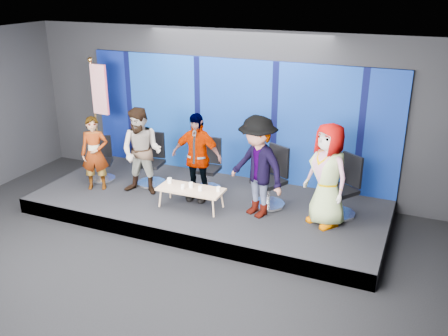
{
  "coord_description": "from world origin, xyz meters",
  "views": [
    {
      "loc": [
        3.91,
        -5.78,
        4.5
      ],
      "look_at": [
        0.4,
        2.4,
        1.07
      ],
      "focal_mm": 40.0,
      "sensor_mm": 36.0,
      "label": 1
    }
  ],
  "objects_px": {
    "chair_c": "(208,173)",
    "panelist_d": "(257,167)",
    "panelist_c": "(197,157)",
    "mug_c": "(191,185)",
    "chair_a": "(103,166)",
    "chair_d": "(271,187)",
    "mug_a": "(170,181)",
    "mug_d": "(200,189)",
    "coffee_table": "(191,190)",
    "flag_stand": "(99,111)",
    "panelist_e": "(328,175)",
    "mug_b": "(183,187)",
    "chair_b": "(152,168)",
    "panelist_a": "(95,154)",
    "mug_e": "(218,189)",
    "chair_e": "(342,196)",
    "panelist_b": "(142,152)"
  },
  "relations": [
    {
      "from": "coffee_table",
      "to": "mug_b",
      "type": "bearing_deg",
      "value": -150.64
    },
    {
      "from": "coffee_table",
      "to": "chair_d",
      "type": "bearing_deg",
      "value": 26.84
    },
    {
      "from": "chair_b",
      "to": "panelist_b",
      "type": "height_order",
      "value": "panelist_b"
    },
    {
      "from": "chair_a",
      "to": "panelist_c",
      "type": "xyz_separation_m",
      "value": [
        2.37,
        -0.11,
        0.58
      ]
    },
    {
      "from": "chair_a",
      "to": "mug_a",
      "type": "height_order",
      "value": "chair_a"
    },
    {
      "from": "chair_c",
      "to": "panelist_d",
      "type": "distance_m",
      "value": 1.63
    },
    {
      "from": "chair_a",
      "to": "mug_a",
      "type": "bearing_deg",
      "value": -39.12
    },
    {
      "from": "panelist_a",
      "to": "chair_b",
      "type": "xyz_separation_m",
      "value": [
        0.94,
        0.68,
        -0.41
      ]
    },
    {
      "from": "panelist_c",
      "to": "panelist_e",
      "type": "distance_m",
      "value": 2.59
    },
    {
      "from": "panelist_b",
      "to": "panelist_d",
      "type": "relative_size",
      "value": 0.94
    },
    {
      "from": "mug_c",
      "to": "flag_stand",
      "type": "height_order",
      "value": "flag_stand"
    },
    {
      "from": "panelist_b",
      "to": "mug_a",
      "type": "bearing_deg",
      "value": -19.63
    },
    {
      "from": "panelist_d",
      "to": "mug_b",
      "type": "bearing_deg",
      "value": -143.26
    },
    {
      "from": "panelist_b",
      "to": "mug_b",
      "type": "distance_m",
      "value": 1.21
    },
    {
      "from": "panelist_e",
      "to": "mug_a",
      "type": "bearing_deg",
      "value": -140.86
    },
    {
      "from": "chair_d",
      "to": "chair_e",
      "type": "xyz_separation_m",
      "value": [
        1.35,
        0.12,
        -0.01
      ]
    },
    {
      "from": "panelist_c",
      "to": "mug_d",
      "type": "bearing_deg",
      "value": -59.37
    },
    {
      "from": "chair_d",
      "to": "mug_d",
      "type": "xyz_separation_m",
      "value": [
        -1.17,
        -0.72,
        0.05
      ]
    },
    {
      "from": "panelist_e",
      "to": "mug_d",
      "type": "xyz_separation_m",
      "value": [
        -2.31,
        -0.37,
        -0.5
      ]
    },
    {
      "from": "chair_c",
      "to": "chair_e",
      "type": "height_order",
      "value": "chair_e"
    },
    {
      "from": "flag_stand",
      "to": "mug_c",
      "type": "bearing_deg",
      "value": -16.07
    },
    {
      "from": "chair_e",
      "to": "coffee_table",
      "type": "relative_size",
      "value": 0.9
    },
    {
      "from": "mug_a",
      "to": "mug_d",
      "type": "distance_m",
      "value": 0.72
    },
    {
      "from": "chair_a",
      "to": "mug_b",
      "type": "height_order",
      "value": "chair_a"
    },
    {
      "from": "chair_d",
      "to": "coffee_table",
      "type": "relative_size",
      "value": 0.92
    },
    {
      "from": "mug_a",
      "to": "flag_stand",
      "type": "xyz_separation_m",
      "value": [
        -2.38,
        1.08,
        0.9
      ]
    },
    {
      "from": "chair_b",
      "to": "mug_b",
      "type": "height_order",
      "value": "chair_b"
    },
    {
      "from": "chair_b",
      "to": "panelist_b",
      "type": "distance_m",
      "value": 0.74
    },
    {
      "from": "panelist_c",
      "to": "mug_c",
      "type": "height_order",
      "value": "panelist_c"
    },
    {
      "from": "chair_b",
      "to": "chair_e",
      "type": "distance_m",
      "value": 4.03
    },
    {
      "from": "panelist_c",
      "to": "panelist_e",
      "type": "xyz_separation_m",
      "value": [
        2.59,
        -0.06,
        0.05
      ]
    },
    {
      "from": "panelist_c",
      "to": "coffee_table",
      "type": "xyz_separation_m",
      "value": [
        0.06,
        -0.4,
        -0.53
      ]
    },
    {
      "from": "panelist_c",
      "to": "panelist_e",
      "type": "bearing_deg",
      "value": -3.42
    },
    {
      "from": "chair_c",
      "to": "chair_d",
      "type": "xyz_separation_m",
      "value": [
        1.45,
        -0.21,
        0.03
      ]
    },
    {
      "from": "panelist_a",
      "to": "mug_e",
      "type": "distance_m",
      "value": 2.8
    },
    {
      "from": "chair_a",
      "to": "chair_c",
      "type": "height_order",
      "value": "chair_c"
    },
    {
      "from": "panelist_e",
      "to": "mug_b",
      "type": "height_order",
      "value": "panelist_e"
    },
    {
      "from": "chair_c",
      "to": "panelist_d",
      "type": "relative_size",
      "value": 0.57
    },
    {
      "from": "panelist_a",
      "to": "chair_d",
      "type": "distance_m",
      "value": 3.7
    },
    {
      "from": "chair_a",
      "to": "chair_d",
      "type": "height_order",
      "value": "chair_d"
    },
    {
      "from": "coffee_table",
      "to": "flag_stand",
      "type": "xyz_separation_m",
      "value": [
        -2.89,
        1.16,
        0.99
      ]
    },
    {
      "from": "chair_a",
      "to": "panelist_e",
      "type": "height_order",
      "value": "panelist_e"
    },
    {
      "from": "panelist_d",
      "to": "panelist_e",
      "type": "xyz_separation_m",
      "value": [
        1.26,
        0.15,
        -0.02
      ]
    },
    {
      "from": "panelist_d",
      "to": "flag_stand",
      "type": "bearing_deg",
      "value": -167.38
    },
    {
      "from": "panelist_a",
      "to": "coffee_table",
      "type": "distance_m",
      "value": 2.28
    },
    {
      "from": "panelist_d",
      "to": "mug_a",
      "type": "bearing_deg",
      "value": -150.43
    },
    {
      "from": "chair_a",
      "to": "mug_c",
      "type": "bearing_deg",
      "value": -37.15
    },
    {
      "from": "panelist_d",
      "to": "mug_d",
      "type": "bearing_deg",
      "value": -142.42
    },
    {
      "from": "mug_c",
      "to": "mug_e",
      "type": "relative_size",
      "value": 1.1
    },
    {
      "from": "panelist_d",
      "to": "mug_c",
      "type": "distance_m",
      "value": 1.4
    }
  ]
}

